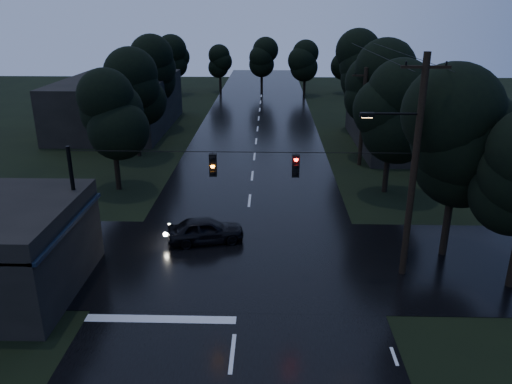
{
  "coord_description": "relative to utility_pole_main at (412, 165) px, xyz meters",
  "views": [
    {
      "loc": [
        1.27,
        -9.67,
        11.67
      ],
      "look_at": [
        0.57,
        14.59,
        2.63
      ],
      "focal_mm": 35.0,
      "sensor_mm": 36.0,
      "label": 1
    }
  ],
  "objects": [
    {
      "name": "main_road",
      "position": [
        -7.41,
        19.0,
        -5.26
      ],
      "size": [
        12.0,
        120.0,
        0.02
      ],
      "primitive_type": "cube",
      "color": "black",
      "rests_on": "ground"
    },
    {
      "name": "span_signals",
      "position": [
        -6.85,
        -0.01,
        -0.01
      ],
      "size": [
        15.0,
        0.37,
        1.12
      ],
      "color": "black",
      "rests_on": "ground"
    },
    {
      "name": "tree_left_c",
      "position": [
        -17.61,
        29.0,
        0.74
      ],
      "size": [
        4.48,
        4.48,
        9.44
      ],
      "color": "black",
      "rests_on": "ground"
    },
    {
      "name": "car",
      "position": [
        -9.47,
        3.05,
        -4.58
      ],
      "size": [
        4.25,
        2.44,
        1.36
      ],
      "primitive_type": "imported",
      "rotation": [
        0.0,
        0.0,
        1.79
      ],
      "color": "black",
      "rests_on": "ground"
    },
    {
      "name": "tree_right_a",
      "position": [
        1.59,
        11.0,
        0.36
      ],
      "size": [
        4.2,
        4.2,
        8.85
      ],
      "color": "black",
      "rests_on": "ground"
    },
    {
      "name": "building_far_right",
      "position": [
        6.59,
        23.0,
        -3.06
      ],
      "size": [
        10.0,
        14.0,
        4.4
      ],
      "primitive_type": "cube",
      "color": "black",
      "rests_on": "ground"
    },
    {
      "name": "tree_right_c",
      "position": [
        2.79,
        29.0,
        1.11
      ],
      "size": [
        4.76,
        4.76,
        10.03
      ],
      "color": "black",
      "rests_on": "ground"
    },
    {
      "name": "tree_right_b",
      "position": [
        2.19,
        19.0,
        0.74
      ],
      "size": [
        4.48,
        4.48,
        9.44
      ],
      "color": "black",
      "rests_on": "ground"
    },
    {
      "name": "cross_street",
      "position": [
        -7.41,
        1.0,
        -5.26
      ],
      "size": [
        60.0,
        9.0,
        0.02
      ],
      "primitive_type": "cube",
      "color": "black",
      "rests_on": "ground"
    },
    {
      "name": "utility_pole_far",
      "position": [
        0.89,
        17.0,
        -1.38
      ],
      "size": [
        2.0,
        0.3,
        7.5
      ],
      "color": "black",
      "rests_on": "ground"
    },
    {
      "name": "tree_corner_near",
      "position": [
        2.59,
        2.0,
        0.74
      ],
      "size": [
        4.48,
        4.48,
        9.44
      ],
      "color": "black",
      "rests_on": "ground"
    },
    {
      "name": "tree_left_a",
      "position": [
        -16.41,
        11.0,
        -0.02
      ],
      "size": [
        3.92,
        3.92,
        8.26
      ],
      "color": "black",
      "rests_on": "ground"
    },
    {
      "name": "anchor_pole_left",
      "position": [
        -14.91,
        0.0,
        -2.26
      ],
      "size": [
        0.18,
        0.18,
        6.0
      ],
      "primitive_type": "cylinder",
      "color": "black",
      "rests_on": "ground"
    },
    {
      "name": "utility_pole_main",
      "position": [
        0.0,
        0.0,
        0.0
      ],
      "size": [
        3.5,
        0.3,
        10.0
      ],
      "color": "black",
      "rests_on": "ground"
    },
    {
      "name": "tree_left_b",
      "position": [
        -17.01,
        19.0,
        0.36
      ],
      "size": [
        4.2,
        4.2,
        8.85
      ],
      "color": "black",
      "rests_on": "ground"
    },
    {
      "name": "building_far_left",
      "position": [
        -21.41,
        29.0,
        -2.76
      ],
      "size": [
        10.0,
        16.0,
        5.0
      ],
      "primitive_type": "cube",
      "color": "black",
      "rests_on": "ground"
    }
  ]
}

